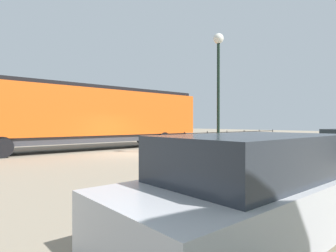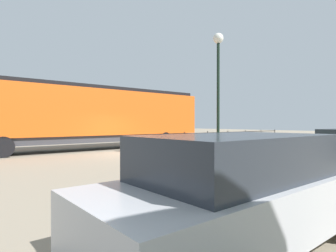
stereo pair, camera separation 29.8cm
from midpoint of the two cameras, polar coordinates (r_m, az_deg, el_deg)
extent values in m
plane|color=gray|center=(16.41, -7.49, -5.64)|extent=(120.00, 120.00, 0.00)
cube|color=#D15114|center=(19.34, -15.23, 2.66)|extent=(3.03, 16.61, 2.97)
cube|color=black|center=(22.97, 0.57, 1.23)|extent=(2.91, 2.93, 2.08)
cube|color=black|center=(19.46, -15.24, 7.39)|extent=(2.73, 15.95, 0.24)
cube|color=#38383D|center=(19.35, -15.21, -2.41)|extent=(2.73, 15.28, 0.45)
cylinder|color=black|center=(23.17, -4.50, -2.47)|extent=(0.30, 1.10, 1.10)
cylinder|color=black|center=(20.98, -0.25, -2.78)|extent=(0.30, 1.10, 1.10)
cylinder|color=black|center=(16.53, -30.33, -3.75)|extent=(0.30, 1.10, 1.10)
cylinder|color=black|center=(8.65, 28.32, -9.15)|extent=(0.22, 0.64, 0.64)
cube|color=#B7B7BC|center=(4.19, 17.85, -14.54)|extent=(1.76, 4.71, 0.72)
cube|color=#262B33|center=(3.88, 15.97, -6.03)|extent=(1.55, 2.64, 0.58)
cylinder|color=black|center=(6.02, 19.63, -13.40)|extent=(0.22, 0.64, 0.64)
cylinder|color=black|center=(3.80, -8.43, -21.84)|extent=(0.22, 0.64, 0.64)
cylinder|color=black|center=(15.48, 10.78, 5.52)|extent=(0.16, 0.16, 6.23)
sphere|color=silver|center=(16.10, 10.80, 17.23)|extent=(0.56, 0.56, 0.56)
cube|color=black|center=(19.52, 14.35, -1.19)|extent=(0.04, 9.68, 0.04)
cube|color=black|center=(19.54, 14.35, -2.58)|extent=(0.04, 9.68, 0.04)
cylinder|color=black|center=(15.92, 3.91, -3.51)|extent=(0.05, 0.05, 1.29)
cylinder|color=black|center=(17.30, 8.61, -3.19)|extent=(0.05, 0.05, 1.29)
cylinder|color=black|center=(18.78, 12.59, -2.90)|extent=(0.05, 0.05, 1.29)
cylinder|color=black|center=(20.33, 15.97, -2.65)|extent=(0.05, 0.05, 1.29)
cylinder|color=black|center=(21.94, 18.86, -2.42)|extent=(0.05, 0.05, 1.29)
cylinder|color=black|center=(23.61, 21.35, -2.22)|extent=(0.05, 0.05, 1.29)
camera|label=1|loc=(0.15, -89.47, 0.00)|focal=29.77mm
camera|label=2|loc=(0.15, 90.53, 0.00)|focal=29.77mm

